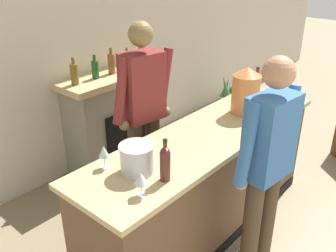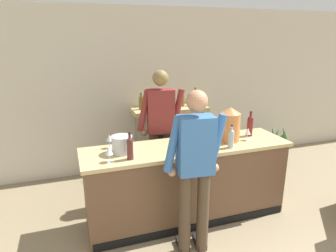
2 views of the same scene
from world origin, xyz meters
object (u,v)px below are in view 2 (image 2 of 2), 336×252
(wine_bottle_rose_blush, at_px, (231,138))
(wine_glass_near_bucket, at_px, (248,132))
(fireplace_stone, at_px, (169,137))
(copper_dispenser, at_px, (230,124))
(wine_bottle_chardonnay_pale, at_px, (250,125))
(wine_bottle_cabernet_heavy, at_px, (130,148))
(wine_glass_front_left, at_px, (109,151))
(person_customer, at_px, (195,168))
(ice_bucket_steel, at_px, (122,144))
(potted_plant_corner, at_px, (278,145))
(person_bartender, at_px, (161,130))
(wine_glass_mid_counter, at_px, (109,138))

(wine_bottle_rose_blush, distance_m, wine_glass_near_bucket, 0.38)
(fireplace_stone, height_order, copper_dispenser, fireplace_stone)
(wine_bottle_rose_blush, bearing_deg, wine_bottle_chardonnay_pale, 33.96)
(wine_bottle_cabernet_heavy, height_order, wine_bottle_rose_blush, wine_bottle_cabernet_heavy)
(copper_dispenser, height_order, wine_bottle_rose_blush, copper_dispenser)
(wine_glass_front_left, bearing_deg, fireplace_stone, 53.72)
(person_customer, distance_m, wine_bottle_cabernet_heavy, 0.73)
(person_customer, relative_size, wine_glass_near_bucket, 10.83)
(ice_bucket_steel, xyz_separation_m, wine_bottle_rose_blush, (1.26, -0.25, 0.02))
(potted_plant_corner, relative_size, copper_dispenser, 1.63)
(fireplace_stone, height_order, potted_plant_corner, fireplace_stone)
(wine_bottle_chardonnay_pale, bearing_deg, person_bartender, 155.05)
(fireplace_stone, bearing_deg, potted_plant_corner, -7.41)
(fireplace_stone, xyz_separation_m, person_bartender, (-0.45, -0.94, 0.46))
(ice_bucket_steel, relative_size, wine_bottle_rose_blush, 0.86)
(wine_bottle_cabernet_heavy, bearing_deg, wine_bottle_rose_blush, -1.86)
(wine_glass_mid_counter, distance_m, wine_glass_front_left, 0.43)
(person_bartender, relative_size, wine_glass_near_bucket, 11.24)
(person_bartender, relative_size, wine_bottle_cabernet_heavy, 6.18)
(wine_bottle_rose_blush, bearing_deg, fireplace_stone, 95.51)
(wine_bottle_chardonnay_pale, relative_size, wine_glass_near_bucket, 2.04)
(ice_bucket_steel, bearing_deg, person_customer, -45.76)
(person_customer, xyz_separation_m, wine_glass_mid_counter, (-0.73, 0.85, 0.12))
(wine_glass_mid_counter, relative_size, wine_glass_front_left, 1.02)
(person_customer, xyz_separation_m, person_bartender, (0.02, 1.21, 0.04))
(fireplace_stone, distance_m, wine_glass_mid_counter, 1.85)
(fireplace_stone, relative_size, wine_glass_near_bucket, 8.70)
(wine_bottle_rose_blush, height_order, wine_glass_mid_counter, wine_bottle_rose_blush)
(potted_plant_corner, xyz_separation_m, wine_glass_front_left, (-3.38, -1.45, 0.84))
(wine_glass_front_left, bearing_deg, person_bartender, 43.74)
(wine_bottle_cabernet_heavy, relative_size, wine_bottle_rose_blush, 1.07)
(wine_bottle_rose_blush, xyz_separation_m, wine_glass_mid_counter, (-1.37, 0.46, -0.01))
(person_customer, bearing_deg, ice_bucket_steel, 134.24)
(potted_plant_corner, height_order, person_bartender, person_bartender)
(wine_bottle_cabernet_heavy, distance_m, wine_glass_near_bucket, 1.56)
(wine_glass_near_bucket, bearing_deg, copper_dispenser, 165.64)
(person_customer, bearing_deg, wine_glass_mid_counter, 130.92)
(person_customer, bearing_deg, wine_glass_front_left, 151.99)
(wine_bottle_rose_blush, relative_size, wine_glass_near_bucket, 1.70)
(wine_glass_front_left, bearing_deg, wine_bottle_rose_blush, -1.45)
(potted_plant_corner, relative_size, person_customer, 0.40)
(ice_bucket_steel, distance_m, wine_glass_mid_counter, 0.24)
(wine_glass_mid_counter, bearing_deg, fireplace_stone, 47.35)
(person_bartender, xyz_separation_m, ice_bucket_steel, (-0.64, -0.57, 0.06))
(copper_dispenser, bearing_deg, person_customer, -140.44)
(potted_plant_corner, relative_size, wine_bottle_chardonnay_pale, 2.11)
(wine_glass_near_bucket, bearing_deg, person_bartender, 145.78)
(potted_plant_corner, bearing_deg, wine_glass_mid_counter, -162.82)
(fireplace_stone, distance_m, wine_bottle_rose_blush, 1.85)
(potted_plant_corner, xyz_separation_m, copper_dispenser, (-1.84, -1.25, 0.94))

